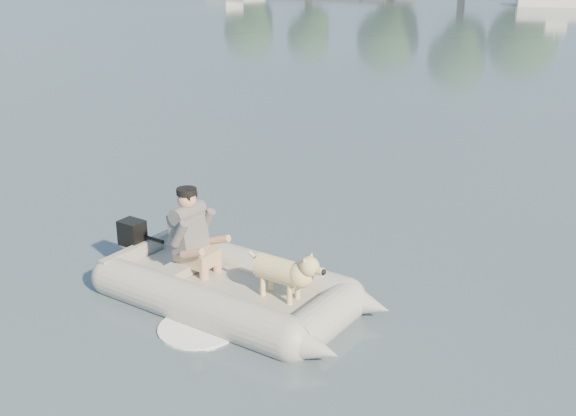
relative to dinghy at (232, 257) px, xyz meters
The scene contains 5 objects.
water 0.84m from the dinghy, 123.33° to the right, with size 160.00×160.00×0.00m, color slate.
dinghy is the anchor object (origin of this frame).
man 0.73m from the dinghy, behind, with size 0.73×0.63×1.08m, color #5B5A5F, non-canonical shape.
dog 0.66m from the dinghy, ahead, with size 0.94×0.33×0.63m, color tan, non-canonical shape.
outboard_motor 1.70m from the dinghy, behind, with size 0.42×0.29×0.79m, color black, non-canonical shape.
Camera 1 is at (4.80, -5.94, 4.15)m, focal length 45.00 mm.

